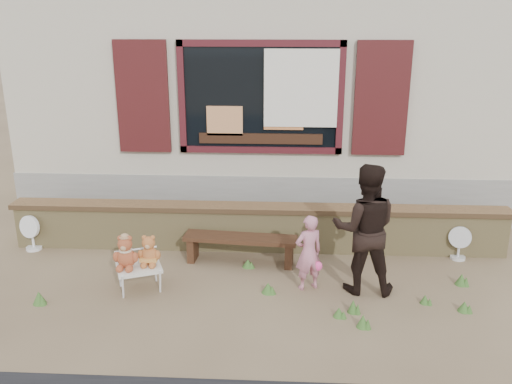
# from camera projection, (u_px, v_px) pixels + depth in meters

# --- Properties ---
(ground) EXTENTS (80.00, 80.00, 0.00)m
(ground) POSITION_uv_depth(u_px,v_px,m) (254.00, 280.00, 6.94)
(ground) COLOR brown
(ground) RESTS_ON ground
(shopfront) EXTENTS (8.04, 5.13, 4.00)m
(shopfront) POSITION_uv_depth(u_px,v_px,m) (267.00, 82.00, 10.58)
(shopfront) COLOR #AEA28C
(shopfront) RESTS_ON ground
(brick_wall) EXTENTS (7.10, 0.36, 0.67)m
(brick_wall) POSITION_uv_depth(u_px,v_px,m) (257.00, 227.00, 7.79)
(brick_wall) COLOR tan
(brick_wall) RESTS_ON ground
(bench) EXTENTS (1.55, 0.47, 0.39)m
(bench) POSITION_uv_depth(u_px,v_px,m) (240.00, 243.00, 7.36)
(bench) COLOR #341E12
(bench) RESTS_ON ground
(folding_chair) EXTENTS (0.66, 0.63, 0.32)m
(folding_chair) POSITION_uv_depth(u_px,v_px,m) (139.00, 268.00, 6.64)
(folding_chair) COLOR silver
(folding_chair) RESTS_ON ground
(teddy_bear_left) EXTENTS (0.39, 0.36, 0.42)m
(teddy_bear_left) POSITION_uv_depth(u_px,v_px,m) (126.00, 251.00, 6.52)
(teddy_bear_left) COLOR brown
(teddy_bear_left) RESTS_ON folding_chair
(teddy_bear_right) EXTENTS (0.36, 0.34, 0.39)m
(teddy_bear_right) POSITION_uv_depth(u_px,v_px,m) (149.00, 249.00, 6.61)
(teddy_bear_right) COLOR #98562A
(teddy_bear_right) RESTS_ON folding_chair
(child) EXTENTS (0.41, 0.35, 0.97)m
(child) POSITION_uv_depth(u_px,v_px,m) (309.00, 253.00, 6.61)
(child) COLOR #D07C93
(child) RESTS_ON ground
(adult) EXTENTS (0.82, 0.66, 1.61)m
(adult) POSITION_uv_depth(u_px,v_px,m) (365.00, 229.00, 6.47)
(adult) COLOR black
(adult) RESTS_ON ground
(fan_left) EXTENTS (0.34, 0.22, 0.53)m
(fan_left) POSITION_uv_depth(u_px,v_px,m) (32.00, 232.00, 7.78)
(fan_left) COLOR silver
(fan_left) RESTS_ON ground
(fan_right) EXTENTS (0.32, 0.21, 0.49)m
(fan_right) POSITION_uv_depth(u_px,v_px,m) (459.00, 243.00, 7.49)
(fan_right) COLOR silver
(fan_right) RESTS_ON ground
(grass_tufts) EXTENTS (5.27, 1.56, 0.16)m
(grass_tufts) POSITION_uv_depth(u_px,v_px,m) (297.00, 292.00, 6.52)
(grass_tufts) COLOR #3C6528
(grass_tufts) RESTS_ON ground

